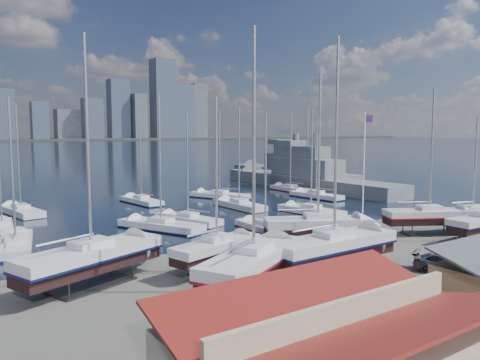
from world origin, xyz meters
TOP-DOWN VIEW (x-y plane):
  - ground at (0.00, -10.00)m, footprint 1400.00×1400.00m
  - shed_red at (-18.00, -26.00)m, footprint 14.70×9.45m
  - sailboat_cradle_0 at (-22.40, -5.27)m, footprint 11.86×7.00m
  - sailboat_cradle_1 at (-13.27, -13.05)m, footprint 11.75×8.32m
  - sailboat_cradle_2 at (-12.83, -7.33)m, footprint 8.91×4.63m
  - sailboat_cradle_3 at (-5.27, -13.08)m, footprint 11.78×3.44m
  - sailboat_cradle_4 at (-0.27, -6.00)m, footprint 10.60×7.63m
  - sailboat_cradle_6 at (13.86, -8.86)m, footprint 10.05×7.11m
  - sailboat_cradle_7 at (19.84, -10.50)m, footprint 8.18×4.19m
  - sailboat_moored_0 at (-25.26, 9.72)m, footprint 4.88×10.68m
  - sailboat_moored_1 at (-25.05, 20.38)m, footprint 3.20×8.19m
  - sailboat_moored_2 at (-21.47, 30.06)m, footprint 4.65×10.86m
  - sailboat_moored_3 at (-9.80, 9.98)m, footprint 7.46×11.09m
  - sailboat_moored_4 at (-5.28, 11.86)m, footprint 5.42×9.88m
  - sailboat_moored_5 at (-4.03, 29.78)m, footprint 3.80×9.90m
  - sailboat_moored_6 at (-0.49, 2.26)m, footprint 3.24×9.59m
  - sailboat_moored_7 at (6.27, 17.48)m, footprint 2.97×10.28m
  - sailboat_moored_8 at (9.28, 27.78)m, footprint 7.14×10.88m
  - sailboat_moored_9 at (11.64, 7.75)m, footprint 4.04×10.36m
  - sailboat_moored_10 at (22.94, 18.59)m, footprint 3.76×10.30m
  - sailboat_moored_11 at (25.38, 28.24)m, footprint 2.78×9.61m
  - naval_ship_east at (31.46, 30.39)m, footprint 8.03×44.41m
  - naval_ship_west at (41.32, 47.05)m, footprint 8.50×41.68m
  - car_a at (-14.48, -19.96)m, footprint 2.35×4.19m
  - car_b at (-2.78, -21.43)m, footprint 4.46×3.10m
  - car_d at (2.32, -18.30)m, footprint 3.98×5.66m
  - flagpole at (4.75, -7.37)m, footprint 1.17×0.12m

SIDE VIEW (x-z plane):
  - ground at x=0.00m, z-range 0.00..0.00m
  - sailboat_moored_11 at x=25.38m, z-range -6.86..7.47m
  - sailboat_moored_6 at x=-0.49m, z-range -6.75..7.37m
  - sailboat_moored_5 at x=-4.03m, z-range -6.91..7.52m
  - sailboat_moored_10 at x=22.94m, z-range -7.22..7.84m
  - sailboat_moored_0 at x=-25.26m, z-range -7.40..8.02m
  - sailboat_moored_8 at x=9.28m, z-range -7.63..8.24m
  - sailboat_moored_3 at x=-9.80m, z-range -7.80..8.42m
  - sailboat_moored_1 at x=-25.05m, z-range -5.65..6.27m
  - sailboat_moored_9 at x=11.64m, z-range -7.30..7.94m
  - sailboat_moored_7 at x=6.27m, z-range -7.42..8.06m
  - sailboat_moored_4 at x=-5.28m, z-range -6.87..7.51m
  - sailboat_moored_2 at x=-21.47m, z-range -7.62..8.26m
  - car_a at x=-14.48m, z-range 0.00..1.35m
  - car_b at x=-2.78m, z-range 0.00..1.39m
  - car_d at x=2.32m, z-range 0.00..1.52m
  - naval_ship_east at x=31.46m, z-range -7.33..10.66m
  - naval_ship_west at x=41.32m, z-range -7.20..10.53m
  - sailboat_cradle_7 at x=19.84m, z-range -4.62..8.47m
  - sailboat_cradle_2 at x=-12.83m, z-range -5.09..9.06m
  - sailboat_cradle_6 at x=13.86m, z-range -5.94..10.08m
  - sailboat_cradle_4 at x=-0.27m, z-range -6.39..10.65m
  - sailboat_cradle_0 at x=-22.40m, z-range -6.98..11.36m
  - sailboat_cradle_1 at x=-13.27m, z-range -7.06..11.47m
  - sailboat_cradle_3 at x=-5.27m, z-range -7.16..11.59m
  - shed_red at x=-18.00m, z-range 0.07..4.57m
  - flagpole at x=4.75m, z-range 1.11..14.48m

